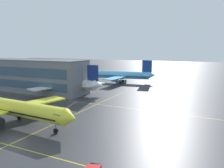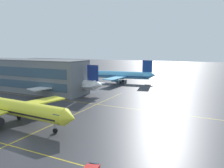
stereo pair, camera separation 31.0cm
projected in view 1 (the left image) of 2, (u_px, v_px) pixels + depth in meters
The scene contains 6 objects.
ground_plane at pixel (18, 141), 41.99m from camera, with size 600.00×600.00×0.00m, color #333338.
airliner_front_gate at pixel (13, 108), 51.39m from camera, with size 36.69×31.67×11.42m.
airliner_second_row at pixel (64, 83), 88.50m from camera, with size 38.10×32.79×11.84m.
airliner_third_row at pixel (119, 75), 114.58m from camera, with size 38.88×33.19×12.10m.
taxiway_markings at pixel (65, 119), 55.04m from camera, with size 138.05×73.28×0.01m.
terminal_building at pixel (5, 73), 98.09m from camera, with size 81.82×12.97×13.44m.
Camera 1 is at (33.77, -27.80, 17.70)m, focal length 34.62 mm.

